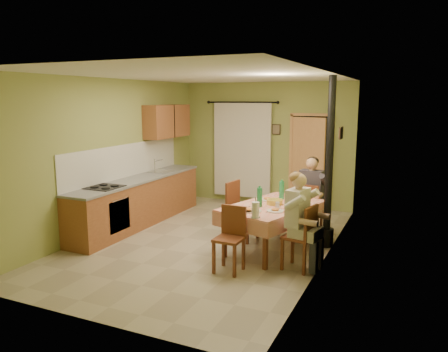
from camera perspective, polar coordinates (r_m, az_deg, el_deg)
The scene contains 17 objects.
floor at distance 7.64m, azimuth -2.04°, elevation -8.51°, with size 4.00×6.00×0.01m, color tan.
room_shell at distance 7.26m, azimuth -2.13°, elevation 5.23°, with size 4.04×6.04×2.82m.
kitchen_run at distance 8.68m, azimuth -11.04°, elevation -3.10°, with size 0.64×3.64×1.56m.
upper_cabinets at distance 9.62m, azimuth -7.40°, elevation 7.12°, with size 0.35×1.40×0.70m, color brown.
curtain at distance 10.18m, azimuth 2.37°, elevation 3.47°, with size 1.70×0.07×2.22m.
doorway at distance 9.74m, azimuth 11.08°, elevation 1.73°, with size 0.96×0.33×2.15m.
dining_table at distance 7.13m, azimuth 6.33°, elevation -6.73°, with size 1.50×1.97×0.76m.
tableware at distance 6.92m, azimuth 5.96°, elevation -3.42°, with size 0.62×1.61×0.33m.
chair_far at distance 8.05m, azimuth 11.10°, elevation -5.56°, with size 0.42×0.42×0.95m.
chair_near at distance 6.29m, azimuth 0.69°, elevation -9.87°, with size 0.39×0.39×0.93m.
chair_right at distance 6.45m, azimuth 9.80°, elevation -9.48°, with size 0.47×0.47×0.96m.
chair_left at distance 7.68m, azimuth 2.36°, elevation -6.13°, with size 0.50×0.50×1.01m.
man_far at distance 7.93m, azimuth 11.28°, elevation -1.43°, with size 0.60×0.49×1.39m.
man_right at distance 6.29m, azimuth 9.85°, elevation -4.39°, with size 0.53×0.62×1.39m.
stove_flue at distance 7.34m, azimuth 13.47°, elevation -1.26°, with size 0.24×0.24×2.80m.
picture_back at distance 9.93m, azimuth 6.85°, elevation 6.06°, with size 0.19×0.03×0.23m, color black.
picture_right at distance 7.81m, azimuth 15.07°, elevation 5.45°, with size 0.03×0.31×0.21m, color brown.
Camera 1 is at (3.22, -6.48, 2.43)m, focal length 35.00 mm.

